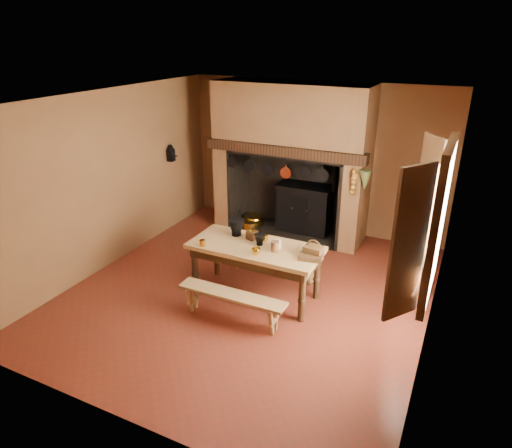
{
  "coord_description": "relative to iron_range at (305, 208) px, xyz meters",
  "views": [
    {
      "loc": [
        2.64,
        -5.28,
        3.6
      ],
      "look_at": [
        -0.05,
        0.3,
        0.97
      ],
      "focal_mm": 32.0,
      "sensor_mm": 36.0,
      "label": 1
    }
  ],
  "objects": [
    {
      "name": "brass_cup",
      "position": [
        0.3,
        -2.77,
        0.37
      ],
      "size": [
        0.16,
        0.16,
        0.1
      ],
      "primitive_type": "imported",
      "rotation": [
        0.0,
        0.0,
        0.36
      ],
      "color": "gold",
      "rests_on": "work_table"
    },
    {
      "name": "hanging_pans",
      "position": [
        -0.3,
        -0.64,
        0.88
      ],
      "size": [
        1.92,
        0.29,
        0.27
      ],
      "color": "black",
      "rests_on": "chimney_breast"
    },
    {
      "name": "work_table",
      "position": [
        0.17,
        -2.52,
        0.2
      ],
      "size": [
        1.87,
        0.83,
        0.81
      ],
      "color": "tan",
      "rests_on": "floor"
    },
    {
      "name": "mortar_large",
      "position": [
        -0.24,
        -2.32,
        0.46
      ],
      "size": [
        0.24,
        0.24,
        0.42
      ],
      "rotation": [
        0.0,
        0.0,
        0.12
      ],
      "color": "black",
      "rests_on": "work_table"
    },
    {
      "name": "hearth_pans",
      "position": [
        -1.01,
        -0.23,
        -0.39
      ],
      "size": [
        0.51,
        0.62,
        0.2
      ],
      "color": "gold",
      "rests_on": "floor"
    },
    {
      "name": "coffee_grinder",
      "position": [
        0.03,
        -2.35,
        0.4
      ],
      "size": [
        0.19,
        0.16,
        0.2
      ],
      "rotation": [
        0.0,
        0.0,
        -0.3
      ],
      "color": "#3D2413",
      "rests_on": "work_table"
    },
    {
      "name": "glass_jar",
      "position": [
        0.49,
        -2.47,
        0.4
      ],
      "size": [
        0.09,
        0.09,
        0.14
      ],
      "primitive_type": "cylinder",
      "rotation": [
        0.0,
        0.0,
        0.05
      ],
      "color": "beige",
      "rests_on": "work_table"
    },
    {
      "name": "wooden_tray",
      "position": [
        1.0,
        -2.57,
        0.35
      ],
      "size": [
        0.34,
        0.27,
        0.05
      ],
      "primitive_type": "cube",
      "rotation": [
        0.0,
        0.0,
        0.18
      ],
      "color": "#3D2413",
      "rests_on": "work_table"
    },
    {
      "name": "wall_front",
      "position": [
        0.04,
        -5.2,
        0.92
      ],
      "size": [
        5.0,
        0.02,
        2.8
      ],
      "primitive_type": "cube",
      "color": "brown",
      "rests_on": "floor"
    },
    {
      "name": "ceiling",
      "position": [
        0.04,
        -2.45,
        2.32
      ],
      "size": [
        5.5,
        5.5,
        0.0
      ],
      "primitive_type": "plane",
      "rotation": [
        3.14,
        0.0,
        0.0
      ],
      "color": "silver",
      "rests_on": "back_wall"
    },
    {
      "name": "brass_mug_a",
      "position": [
        -0.5,
        -2.85,
        0.37
      ],
      "size": [
        0.1,
        0.1,
        0.09
      ],
      "primitive_type": "cylinder",
      "rotation": [
        0.0,
        0.0,
        -0.25
      ],
      "color": "gold",
      "rests_on": "work_table"
    },
    {
      "name": "iron_range",
      "position": [
        0.0,
        0.0,
        0.0
      ],
      "size": [
        1.12,
        0.55,
        1.6
      ],
      "color": "black",
      "rests_on": "floor"
    },
    {
      "name": "bench_front",
      "position": [
        0.17,
        -3.23,
        -0.17
      ],
      "size": [
        1.5,
        0.26,
        0.42
      ],
      "color": "tan",
      "rests_on": "floor"
    },
    {
      "name": "wall_coffee_mill",
      "position": [
        -2.38,
        -0.9,
        1.03
      ],
      "size": [
        0.23,
        0.16,
        0.31
      ],
      "color": "black",
      "rests_on": "wall_left"
    },
    {
      "name": "back_wall",
      "position": [
        0.04,
        0.3,
        0.92
      ],
      "size": [
        5.0,
        0.02,
        2.8
      ],
      "primitive_type": "cube",
      "color": "brown",
      "rests_on": "floor"
    },
    {
      "name": "window",
      "position": [
        2.39,
        -2.85,
        1.22
      ],
      "size": [
        0.39,
        1.75,
        1.76
      ],
      "color": "white",
      "rests_on": "wall_right"
    },
    {
      "name": "brass_mug_b",
      "position": [
        0.22,
        -2.31,
        0.37
      ],
      "size": [
        0.1,
        0.1,
        0.09
      ],
      "primitive_type": "cylinder",
      "rotation": [
        0.0,
        0.0,
        0.26
      ],
      "color": "gold",
      "rests_on": "work_table"
    },
    {
      "name": "stoneware_crock",
      "position": [
        0.48,
        -2.56,
        0.4
      ],
      "size": [
        0.13,
        0.13,
        0.14
      ],
      "primitive_type": "cylinder",
      "rotation": [
        0.0,
        0.0,
        -0.18
      ],
      "color": "#55331F",
      "rests_on": "work_table"
    },
    {
      "name": "onion_string",
      "position": [
        1.04,
        -0.66,
        0.85
      ],
      "size": [
        0.12,
        0.1,
        0.46
      ],
      "primitive_type": null,
      "color": "#AF6A20",
      "rests_on": "chimney_breast"
    },
    {
      "name": "bench_back",
      "position": [
        0.17,
        -1.84,
        -0.16
      ],
      "size": [
        1.53,
        0.27,
        0.43
      ],
      "color": "tan",
      "rests_on": "floor"
    },
    {
      "name": "mortar_small",
      "position": [
        0.21,
        -2.47,
        0.41
      ],
      "size": [
        0.16,
        0.16,
        0.27
      ],
      "rotation": [
        0.0,
        0.0,
        -0.1
      ],
      "color": "black",
      "rests_on": "work_table"
    },
    {
      "name": "herb_bunch",
      "position": [
        1.22,
        -0.66,
        0.9
      ],
      "size": [
        0.2,
        0.2,
        0.35
      ],
      "primitive_type": "cone",
      "rotation": [
        3.14,
        0.0,
        0.0
      ],
      "color": "#4C5528",
      "rests_on": "chimney_breast"
    },
    {
      "name": "mixing_bowl",
      "position": [
        0.96,
        -2.39,
        0.36
      ],
      "size": [
        0.35,
        0.35,
        0.07
      ],
      "primitive_type": "imported",
      "rotation": [
        0.0,
        0.0,
        -0.18
      ],
      "color": "beige",
      "rests_on": "work_table"
    },
    {
      "name": "wall_right",
      "position": [
        2.54,
        -2.45,
        0.92
      ],
      "size": [
        0.02,
        5.5,
        2.8
      ],
      "primitive_type": "cube",
      "color": "brown",
      "rests_on": "floor"
    },
    {
      "name": "wall_left",
      "position": [
        -2.46,
        -2.45,
        0.92
      ],
      "size": [
        0.02,
        5.5,
        2.8
      ],
      "primitive_type": "cube",
      "color": "brown",
      "rests_on": "floor"
    },
    {
      "name": "chimney_breast",
      "position": [
        -0.26,
        -0.14,
        1.33
      ],
      "size": [
        2.95,
        0.96,
        2.8
      ],
      "color": "brown",
      "rests_on": "floor"
    },
    {
      "name": "wicker_basket",
      "position": [
        1.0,
        -2.46,
        0.4
      ],
      "size": [
        0.26,
        0.2,
        0.24
      ],
      "rotation": [
        0.0,
        0.0,
        -0.09
      ],
      "color": "#503218",
      "rests_on": "work_table"
    },
    {
      "name": "floor",
      "position": [
        0.04,
        -2.45,
        -0.48
      ],
      "size": [
        5.5,
        5.5,
        0.0
      ],
      "primitive_type": "plane",
      "color": "maroon",
      "rests_on": "ground"
    }
  ]
}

